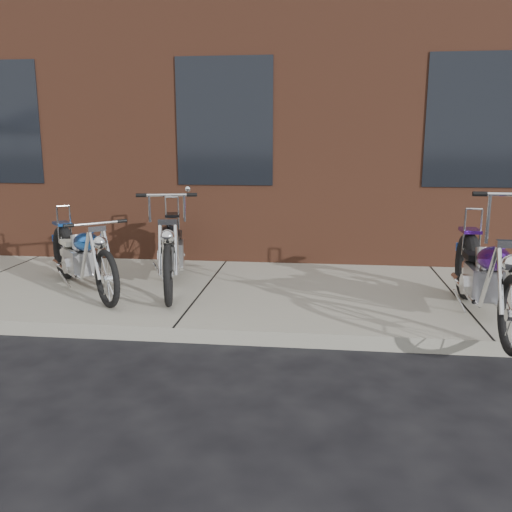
# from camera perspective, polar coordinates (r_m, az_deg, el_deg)

# --- Properties ---
(ground) EXTENTS (120.00, 120.00, 0.00)m
(ground) POSITION_cam_1_polar(r_m,az_deg,el_deg) (5.42, -8.67, -9.00)
(ground) COLOR black
(ground) RESTS_ON ground
(sidewalk) EXTENTS (22.00, 3.00, 0.15)m
(sidewalk) POSITION_cam_1_polar(r_m,az_deg,el_deg) (6.78, -5.34, -3.93)
(sidewalk) COLOR gray
(sidewalk) RESTS_ON ground
(building_brick) EXTENTS (22.00, 10.00, 8.00)m
(building_brick) POSITION_cam_1_polar(r_m,az_deg,el_deg) (13.11, 0.65, 21.09)
(building_brick) COLOR brown
(building_brick) RESTS_ON ground
(chopper_purple) EXTENTS (0.59, 2.42, 1.36)m
(chopper_purple) POSITION_cam_1_polar(r_m,az_deg,el_deg) (5.87, 23.03, -2.20)
(chopper_purple) COLOR black
(chopper_purple) RESTS_ON sidewalk
(chopper_blue) EXTENTS (1.57, 1.73, 0.97)m
(chopper_blue) POSITION_cam_1_polar(r_m,az_deg,el_deg) (6.84, -17.85, -0.21)
(chopper_blue) COLOR black
(chopper_blue) RESTS_ON sidewalk
(chopper_third) EXTENTS (0.77, 2.36, 1.22)m
(chopper_third) POSITION_cam_1_polar(r_m,az_deg,el_deg) (6.84, -8.91, 0.48)
(chopper_third) COLOR black
(chopper_third) RESTS_ON sidewalk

